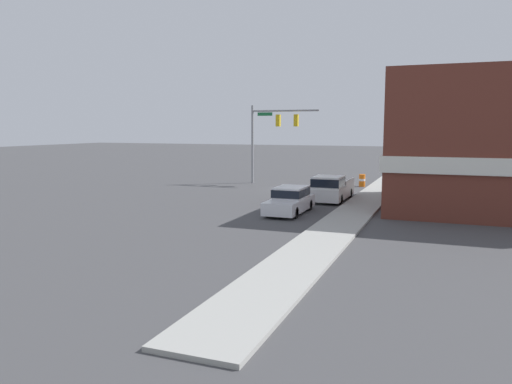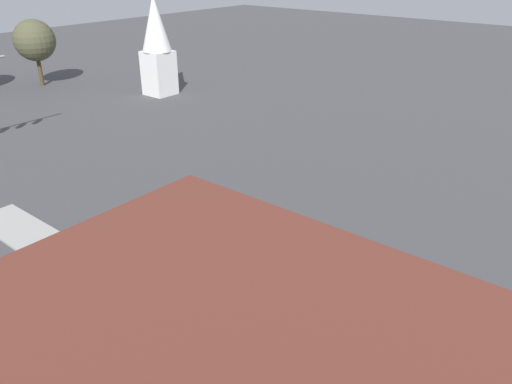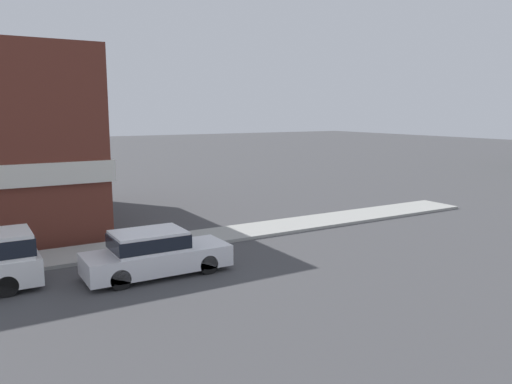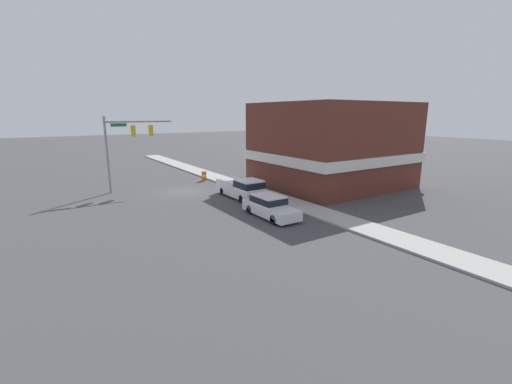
# 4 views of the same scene
# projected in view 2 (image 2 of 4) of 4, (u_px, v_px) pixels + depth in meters

# --- Properties ---
(car_lead) EXTENTS (1.83, 4.88, 1.56)m
(car_lead) POSITION_uv_depth(u_px,v_px,m) (293.00, 300.00, 20.62)
(car_lead) COLOR black
(car_lead) RESTS_ON ground
(pickup_truck_parked) EXTENTS (1.97, 5.52, 1.81)m
(pickup_truck_parked) POSITION_uv_depth(u_px,v_px,m) (414.00, 384.00, 16.52)
(pickup_truck_parked) COLOR black
(pickup_truck_parked) RESTS_ON ground
(church_steeple) EXTENTS (3.03, 3.03, 10.05)m
(church_steeple) POSITION_uv_depth(u_px,v_px,m) (157.00, 44.00, 51.21)
(church_steeple) COLOR white
(church_steeple) RESTS_ON ground
(backdrop_tree_right_mid) EXTENTS (4.48, 4.48, 7.23)m
(backdrop_tree_right_mid) POSITION_uv_depth(u_px,v_px,m) (35.00, 40.00, 54.82)
(backdrop_tree_right_mid) COLOR #4C3823
(backdrop_tree_right_mid) RESTS_ON ground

